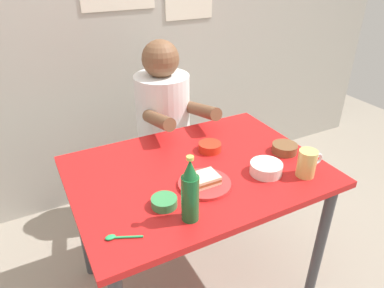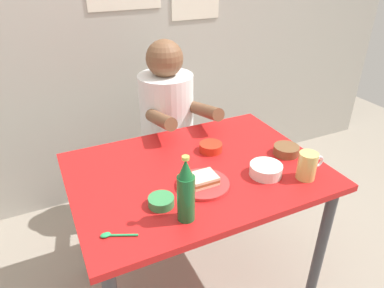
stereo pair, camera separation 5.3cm
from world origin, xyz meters
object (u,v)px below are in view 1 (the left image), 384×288
at_px(stool, 165,168).
at_px(person_seated, 163,109).
at_px(dining_table, 197,186).
at_px(beer_mug, 307,163).
at_px(plate_orange, 205,184).
at_px(beer_bottle, 190,192).
at_px(sauce_bowl_chili, 210,147).
at_px(sandwich, 205,179).

relative_size(stool, person_seated, 0.63).
height_order(dining_table, beer_mug, beer_mug).
relative_size(plate_orange, beer_mug, 1.75).
relative_size(stool, beer_bottle, 1.72).
bearing_deg(sauce_bowl_chili, dining_table, -139.07).
height_order(sandwich, sauce_bowl_chili, sandwich).
distance_m(stool, person_seated, 0.42).
xyz_separation_m(dining_table, beer_mug, (0.39, -0.26, 0.15)).
relative_size(stool, sandwich, 4.09).
relative_size(dining_table, sandwich, 10.00).
bearing_deg(plate_orange, beer_bottle, -133.54).
height_order(person_seated, beer_bottle, person_seated).
xyz_separation_m(dining_table, plate_orange, (-0.03, -0.13, 0.10)).
height_order(dining_table, sandwich, sandwich).
height_order(plate_orange, beer_bottle, beer_bottle).
bearing_deg(dining_table, beer_bottle, -122.70).
xyz_separation_m(sandwich, sauce_bowl_chili, (0.16, 0.24, -0.01)).
distance_m(stool, sauce_bowl_chili, 0.66).
bearing_deg(sandwich, stool, 79.53).
relative_size(sandwich, beer_bottle, 0.42).
relative_size(dining_table, plate_orange, 5.00).
height_order(person_seated, sandwich, person_seated).
distance_m(plate_orange, beer_mug, 0.45).
bearing_deg(beer_mug, stool, 107.60).
relative_size(stool, plate_orange, 2.05).
distance_m(dining_table, plate_orange, 0.16).
distance_m(stool, beer_bottle, 1.08).
bearing_deg(stool, plate_orange, -100.47).
distance_m(stool, beer_mug, 1.04).
distance_m(dining_table, sauce_bowl_chili, 0.21).
xyz_separation_m(beer_mug, beer_bottle, (-0.57, -0.02, 0.06)).
bearing_deg(stool, beer_mug, -72.40).
relative_size(dining_table, stool, 2.44).
bearing_deg(sandwich, plate_orange, -75.96).
distance_m(person_seated, beer_bottle, 0.95).
xyz_separation_m(dining_table, person_seated, (0.11, 0.62, 0.12)).
xyz_separation_m(person_seated, beer_bottle, (-0.29, -0.90, 0.09)).
distance_m(dining_table, sandwich, 0.18).
height_order(plate_orange, sandwich, sandwich).
height_order(person_seated, sauce_bowl_chili, person_seated).
bearing_deg(stool, person_seated, -90.00).
bearing_deg(sauce_bowl_chili, person_seated, 92.56).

